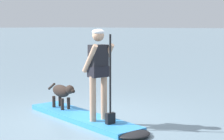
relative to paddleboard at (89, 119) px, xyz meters
name	(u,v)px	position (x,y,z in m)	size (l,w,h in m)	color
ground_plane	(82,120)	(-0.22, 0.06, -0.05)	(400.00, 400.00, 0.00)	slate
paddleboard	(89,119)	(0.00, 0.00, 0.00)	(3.33, 1.42, 0.10)	#338CD8
person_paddler	(99,68)	(0.32, -0.08, 1.03)	(0.66, 0.56, 1.70)	tan
dog	(62,92)	(-0.93, 0.24, 0.41)	(1.03, 0.37, 0.54)	#2D231E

